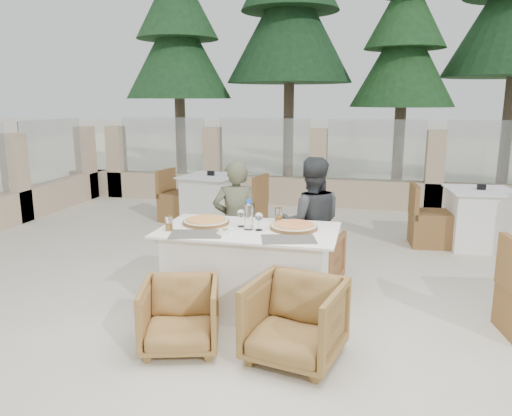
% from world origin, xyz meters
% --- Properties ---
extents(ground, '(80.00, 80.00, 0.00)m').
position_xyz_m(ground, '(0.00, 0.00, 0.00)').
color(ground, beige).
rests_on(ground, ground).
extents(sand_patch, '(30.00, 16.00, 0.01)m').
position_xyz_m(sand_patch, '(0.00, 14.00, 0.01)').
color(sand_patch, '#F5EEC8').
rests_on(sand_patch, ground).
extents(perimeter_wall_far, '(10.00, 0.34, 1.60)m').
position_xyz_m(perimeter_wall_far, '(0.00, 4.80, 0.80)').
color(perimeter_wall_far, '#C6AE8C').
rests_on(perimeter_wall_far, ground).
extents(pine_far_left, '(2.42, 2.42, 5.50)m').
position_xyz_m(pine_far_left, '(-3.50, 7.00, 2.75)').
color(pine_far_left, '#204B23').
rests_on(pine_far_left, ground).
extents(pine_mid_left, '(2.86, 2.86, 6.50)m').
position_xyz_m(pine_mid_left, '(-1.00, 7.50, 3.25)').
color(pine_mid_left, '#1B4020').
rests_on(pine_mid_left, ground).
extents(pine_centre, '(2.20, 2.20, 5.00)m').
position_xyz_m(pine_centre, '(1.50, 7.20, 2.50)').
color(pine_centre, '#214E23').
rests_on(pine_centre, ground).
extents(dining_table, '(1.60, 0.90, 0.77)m').
position_xyz_m(dining_table, '(-0.11, 0.02, 0.39)').
color(dining_table, white).
rests_on(dining_table, ground).
extents(placemat_near_left, '(0.51, 0.40, 0.00)m').
position_xyz_m(placemat_near_left, '(-0.51, -0.25, 0.77)').
color(placemat_near_left, '#59554C').
rests_on(placemat_near_left, dining_table).
extents(placemat_near_right, '(0.51, 0.41, 0.00)m').
position_xyz_m(placemat_near_right, '(0.29, -0.23, 0.77)').
color(placemat_near_right, '#59534C').
rests_on(placemat_near_right, dining_table).
extents(pizza_left, '(0.56, 0.56, 0.06)m').
position_xyz_m(pizza_left, '(-0.55, 0.12, 0.80)').
color(pizza_left, orange).
rests_on(pizza_left, dining_table).
extents(pizza_right, '(0.50, 0.50, 0.06)m').
position_xyz_m(pizza_right, '(0.28, 0.12, 0.80)').
color(pizza_right, '#E34B1F').
rests_on(pizza_right, dining_table).
extents(water_bottle, '(0.09, 0.09, 0.27)m').
position_xyz_m(water_bottle, '(-0.11, 0.01, 0.91)').
color(water_bottle, silver).
rests_on(water_bottle, dining_table).
extents(wine_glass_centre, '(0.08, 0.08, 0.18)m').
position_xyz_m(wine_glass_centre, '(-0.20, 0.09, 0.86)').
color(wine_glass_centre, silver).
rests_on(wine_glass_centre, dining_table).
extents(wine_glass_near, '(0.10, 0.10, 0.18)m').
position_xyz_m(wine_glass_near, '(-0.01, -0.00, 0.86)').
color(wine_glass_near, silver).
rests_on(wine_glass_near, dining_table).
extents(beer_glass_left, '(0.08, 0.08, 0.13)m').
position_xyz_m(beer_glass_left, '(-0.79, -0.19, 0.84)').
color(beer_glass_left, '#C5851B').
rests_on(beer_glass_left, dining_table).
extents(beer_glass_right, '(0.09, 0.09, 0.15)m').
position_xyz_m(beer_glass_right, '(0.11, 0.30, 0.84)').
color(beer_glass_right, orange).
rests_on(beer_glass_right, dining_table).
extents(olive_dish, '(0.14, 0.14, 0.04)m').
position_xyz_m(olive_dish, '(-0.27, -0.18, 0.79)').
color(olive_dish, white).
rests_on(olive_dish, dining_table).
extents(armchair_far_left, '(0.76, 0.77, 0.57)m').
position_xyz_m(armchair_far_left, '(-0.42, 0.80, 0.29)').
color(armchair_far_left, '#905C34').
rests_on(armchair_far_left, ground).
extents(armchair_far_right, '(0.72, 0.74, 0.58)m').
position_xyz_m(armchair_far_right, '(0.36, 0.73, 0.29)').
color(armchair_far_right, brown).
rests_on(armchair_far_right, ground).
extents(armchair_near_left, '(0.72, 0.73, 0.55)m').
position_xyz_m(armchair_near_left, '(-0.45, -0.82, 0.27)').
color(armchair_near_left, olive).
rests_on(armchair_near_left, ground).
extents(armchair_near_right, '(0.79, 0.80, 0.61)m').
position_xyz_m(armchair_near_right, '(0.44, -0.79, 0.31)').
color(armchair_near_right, olive).
rests_on(armchair_near_right, ground).
extents(diner_left, '(0.55, 0.45, 1.31)m').
position_xyz_m(diner_left, '(-0.41, 0.66, 0.65)').
color(diner_left, '#52553D').
rests_on(diner_left, ground).
extents(diner_right, '(0.75, 0.64, 1.36)m').
position_xyz_m(diner_right, '(0.37, 0.71, 0.68)').
color(diner_right, '#343739').
rests_on(diner_right, ground).
extents(bg_table_a, '(1.77, 1.12, 0.77)m').
position_xyz_m(bg_table_a, '(-1.45, 3.01, 0.39)').
color(bg_table_a, silver).
rests_on(bg_table_a, ground).
extents(bg_table_b, '(1.71, 0.96, 0.77)m').
position_xyz_m(bg_table_b, '(2.34, 2.64, 0.39)').
color(bg_table_b, white).
rests_on(bg_table_b, ground).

